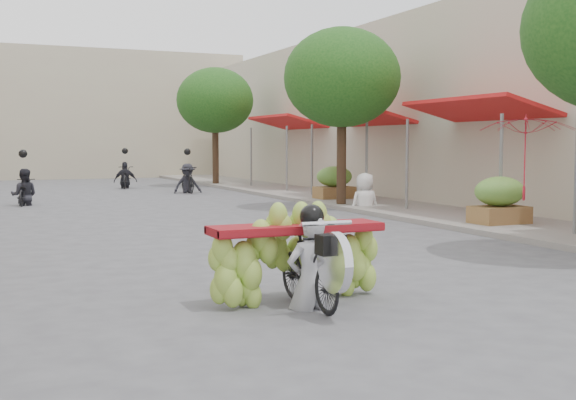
{
  "coord_description": "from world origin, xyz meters",
  "views": [
    {
      "loc": [
        -4.45,
        -4.72,
        1.88
      ],
      "look_at": [
        -0.46,
        4.45,
        1.1
      ],
      "focal_mm": 45.0,
      "sensor_mm": 36.0,
      "label": 1
    }
  ],
  "objects": [
    {
      "name": "ground",
      "position": [
        0.0,
        0.0,
        0.0
      ],
      "size": [
        120.0,
        120.0,
        0.0
      ],
      "primitive_type": "plane",
      "color": "#5A5A5F",
      "rests_on": "ground"
    },
    {
      "name": "sidewalk_right",
      "position": [
        7.0,
        15.0,
        0.06
      ],
      "size": [
        4.0,
        60.0,
        0.12
      ],
      "primitive_type": "cube",
      "color": "gray",
      "rests_on": "ground"
    },
    {
      "name": "shophouse_row_right",
      "position": [
        11.99,
        14.0,
        3.0
      ],
      "size": [
        9.77,
        40.0,
        6.0
      ],
      "color": "#BAB09A",
      "rests_on": "ground"
    },
    {
      "name": "far_building",
      "position": [
        0.0,
        38.0,
        3.5
      ],
      "size": [
        20.0,
        6.0,
        7.0
      ],
      "primitive_type": "cube",
      "color": "#BAAE93",
      "rests_on": "ground"
    },
    {
      "name": "street_tree_mid",
      "position": [
        5.4,
        14.0,
        3.78
      ],
      "size": [
        3.4,
        3.4,
        5.25
      ],
      "color": "#3A2719",
      "rests_on": "ground"
    },
    {
      "name": "street_tree_far",
      "position": [
        5.4,
        26.0,
        3.78
      ],
      "size": [
        3.4,
        3.4,
        5.25
      ],
      "color": "#3A2719",
      "rests_on": "ground"
    },
    {
      "name": "produce_crate_mid",
      "position": [
        6.2,
        8.0,
        0.71
      ],
      "size": [
        1.2,
        0.88,
        1.16
      ],
      "color": "brown",
      "rests_on": "ground"
    },
    {
      "name": "produce_crate_far",
      "position": [
        6.2,
        16.0,
        0.71
      ],
      "size": [
        1.2,
        0.88,
        1.16
      ],
      "color": "brown",
      "rests_on": "ground"
    },
    {
      "name": "banana_motorbike",
      "position": [
        -0.97,
        2.84,
        0.68
      ],
      "size": [
        2.2,
        1.75,
        1.99
      ],
      "color": "black",
      "rests_on": "ground"
    },
    {
      "name": "market_umbrella",
      "position": [
        6.06,
        7.02,
        2.5
      ],
      "size": [
        2.04,
        2.04,
        1.8
      ],
      "rotation": [
        0.0,
        0.0,
        0.03
      ],
      "color": "#B11728",
      "rests_on": "ground"
    },
    {
      "name": "pedestrian",
      "position": [
        5.77,
        13.26,
        1.06
      ],
      "size": [
        0.93,
        0.56,
        1.87
      ],
      "rotation": [
        0.0,
        0.0,
        3.16
      ],
      "color": "white",
      "rests_on": "ground"
    },
    {
      "name": "bg_motorbike_a",
      "position": [
        -3.09,
        18.65,
        0.78
      ],
      "size": [
        0.88,
        1.5,
        1.95
      ],
      "color": "black",
      "rests_on": "ground"
    },
    {
      "name": "bg_motorbike_b",
      "position": [
        2.99,
        21.98,
        0.83
      ],
      "size": [
        1.07,
        1.83,
        1.95
      ],
      "color": "black",
      "rests_on": "ground"
    },
    {
      "name": "bg_motorbike_c",
      "position": [
        1.37,
        25.88,
        0.79
      ],
      "size": [
        1.07,
        1.73,
        1.95
      ],
      "color": "black",
      "rests_on": "ground"
    }
  ]
}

